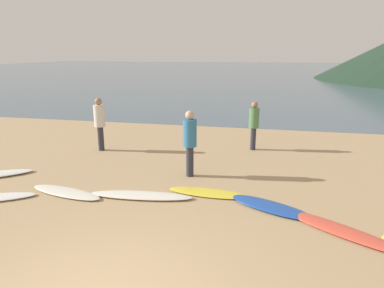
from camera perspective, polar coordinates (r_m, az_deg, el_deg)
ground_plane at (r=13.85m, az=3.72°, el=1.09°), size 120.00×120.00×0.20m
ocean_water at (r=64.97m, az=10.91°, el=11.95°), size 140.00×100.00×0.01m
surfboard_3 at (r=8.68m, az=-20.24°, el=-7.53°), size 2.03×0.90×0.08m
surfboard_4 at (r=8.06m, az=-8.48°, el=-8.45°), size 2.44×0.73×0.09m
surfboard_5 at (r=8.16m, az=2.78°, el=-8.09°), size 1.97×0.65×0.06m
surfboard_6 at (r=7.62m, az=12.94°, el=-10.13°), size 1.97×1.35×0.09m
surfboard_7 at (r=7.10m, az=23.54°, el=-13.03°), size 2.27×1.74×0.09m
person_1 at (r=11.71m, az=10.26°, el=3.68°), size 0.33×0.33×1.65m
person_2 at (r=8.99m, az=-0.37°, el=0.98°), size 0.36×0.36×1.78m
person_3 at (r=11.84m, az=-15.12°, el=3.89°), size 0.36×0.36×1.78m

